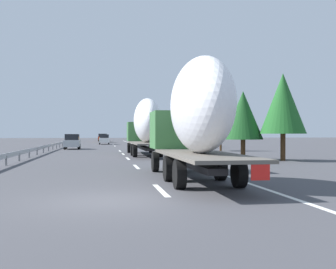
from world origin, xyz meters
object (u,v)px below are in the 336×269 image
object	(u,v)px
car_silver_hatch	(72,142)
car_red_compact	(102,137)
truck_trailing	(195,116)
car_yellow_coupe	(103,138)
truck_lead	(145,125)
car_white_van	(104,139)
road_sign	(155,132)

from	to	relation	value
car_silver_hatch	car_red_compact	world-z (taller)	car_red_compact
car_silver_hatch	car_red_compact	size ratio (longest dim) A/B	0.90
truck_trailing	car_red_compact	distance (m)	88.80
car_yellow_coupe	truck_lead	bearing A→B (deg)	-176.29
car_silver_hatch	car_white_van	world-z (taller)	car_silver_hatch
truck_lead	car_red_compact	bearing A→B (deg)	3.12
road_sign	truck_lead	bearing A→B (deg)	169.70
truck_trailing	car_red_compact	xyz separation A→B (m)	(88.71, 3.77, -1.74)
car_silver_hatch	road_sign	bearing A→B (deg)	-86.13
truck_lead	car_red_compact	distance (m)	69.30
truck_lead	road_sign	size ratio (longest dim) A/B	4.60
truck_lead	car_silver_hatch	bearing A→B (deg)	24.46
car_silver_hatch	road_sign	distance (m)	10.63
truck_lead	road_sign	distance (m)	17.35
car_silver_hatch	car_white_van	bearing A→B (deg)	-10.16
car_yellow_coupe	car_white_van	size ratio (longest dim) A/B	1.12
truck_lead	car_silver_hatch	distance (m)	18.04
car_silver_hatch	truck_trailing	bearing A→B (deg)	-168.29
truck_trailing	car_yellow_coupe	bearing A→B (deg)	2.72
car_white_van	road_sign	size ratio (longest dim) A/B	1.36
car_yellow_coupe	car_white_van	xyz separation A→B (m)	(-14.80, -0.13, -0.05)
truck_trailing	road_sign	size ratio (longest dim) A/B	3.92
car_white_van	road_sign	bearing A→B (deg)	-163.62
truck_trailing	car_silver_hatch	xyz separation A→B (m)	(35.87, 7.44, -1.75)
car_yellow_coupe	road_sign	distance (m)	37.40
car_yellow_coupe	car_white_van	bearing A→B (deg)	-179.51
truck_trailing	road_sign	distance (m)	36.72
truck_lead	road_sign	xyz separation A→B (m)	(17.06, -3.10, -0.57)
car_silver_hatch	car_white_van	size ratio (longest dim) A/B	0.96
car_yellow_coupe	road_sign	xyz separation A→B (m)	(-36.80, -6.59, 1.18)
road_sign	car_red_compact	bearing A→B (deg)	7.51
road_sign	truck_trailing	bearing A→B (deg)	175.16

